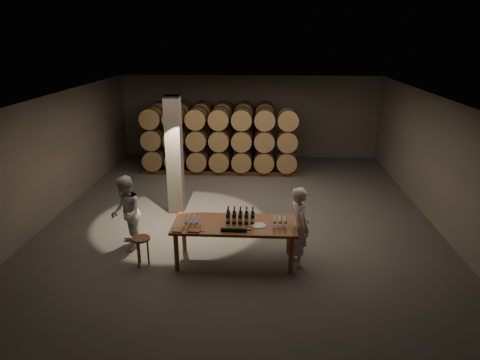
# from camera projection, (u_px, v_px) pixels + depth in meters

# --- Properties ---
(room) EXTENTS (12.00, 12.00, 12.00)m
(room) POSITION_uv_depth(u_px,v_px,m) (175.00, 156.00, 11.43)
(room) COLOR #565451
(room) RESTS_ON ground
(tasting_table) EXTENTS (2.60, 1.10, 0.90)m
(tasting_table) POSITION_uv_depth(u_px,v_px,m) (235.00, 228.00, 9.04)
(tasting_table) COLOR brown
(tasting_table) RESTS_ON ground
(barrel_stack_back) EXTENTS (4.70, 0.95, 2.31)m
(barrel_stack_back) POSITION_uv_depth(u_px,v_px,m) (213.00, 131.00, 16.26)
(barrel_stack_back) COLOR #56341D
(barrel_stack_back) RESTS_ON ground
(barrel_stack_front) EXTENTS (5.48, 0.95, 2.31)m
(barrel_stack_front) POSITION_uv_depth(u_px,v_px,m) (220.00, 140.00, 14.92)
(barrel_stack_front) COLOR #56341D
(barrel_stack_front) RESTS_ON ground
(bottle_cluster) EXTENTS (0.60, 0.23, 0.33)m
(bottle_cluster) POSITION_uv_depth(u_px,v_px,m) (240.00, 217.00, 9.02)
(bottle_cluster) COLOR black
(bottle_cluster) RESTS_ON tasting_table
(lying_bottles) EXTENTS (0.61, 0.08, 0.08)m
(lying_bottles) POSITION_uv_depth(u_px,v_px,m) (234.00, 230.00, 8.62)
(lying_bottles) COLOR black
(lying_bottles) RESTS_ON tasting_table
(glass_cluster_left) EXTENTS (0.30, 0.41, 0.16)m
(glass_cluster_left) POSITION_uv_depth(u_px,v_px,m) (193.00, 220.00, 8.91)
(glass_cluster_left) COLOR silver
(glass_cluster_left) RESTS_ON tasting_table
(glass_cluster_right) EXTENTS (0.30, 0.30, 0.17)m
(glass_cluster_right) POSITION_uv_depth(u_px,v_px,m) (280.00, 220.00, 8.88)
(glass_cluster_right) COLOR silver
(glass_cluster_right) RESTS_ON tasting_table
(plate) EXTENTS (0.30, 0.30, 0.02)m
(plate) POSITION_uv_depth(u_px,v_px,m) (259.00, 225.00, 8.90)
(plate) COLOR white
(plate) RESTS_ON tasting_table
(notebook_near) EXTENTS (0.24, 0.20, 0.03)m
(notebook_near) POSITION_uv_depth(u_px,v_px,m) (194.00, 230.00, 8.66)
(notebook_near) COLOR #965E36
(notebook_near) RESTS_ON tasting_table
(notebook_corner) EXTENTS (0.22, 0.27, 0.02)m
(notebook_corner) POSITION_uv_depth(u_px,v_px,m) (178.00, 229.00, 8.71)
(notebook_corner) COLOR #965E36
(notebook_corner) RESTS_ON tasting_table
(pen) EXTENTS (0.13, 0.02, 0.01)m
(pen) POSITION_uv_depth(u_px,v_px,m) (202.00, 232.00, 8.62)
(pen) COLOR black
(pen) RESTS_ON tasting_table
(stool) EXTENTS (0.39, 0.39, 0.64)m
(stool) POSITION_uv_depth(u_px,v_px,m) (141.00, 243.00, 8.98)
(stool) COLOR #56341D
(stool) RESTS_ON ground
(person_man) EXTENTS (0.61, 0.74, 1.75)m
(person_man) POSITION_uv_depth(u_px,v_px,m) (299.00, 227.00, 8.91)
(person_man) COLOR white
(person_man) RESTS_ON ground
(person_woman) EXTENTS (0.90, 1.01, 1.73)m
(person_woman) POSITION_uv_depth(u_px,v_px,m) (126.00, 213.00, 9.62)
(person_woman) COLOR silver
(person_woman) RESTS_ON ground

